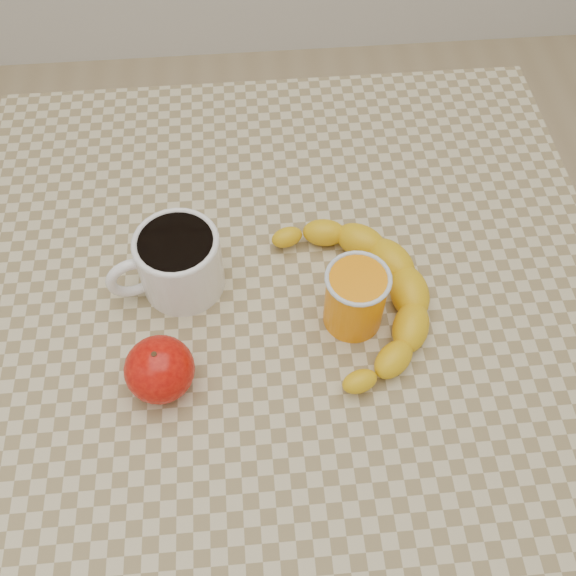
{
  "coord_description": "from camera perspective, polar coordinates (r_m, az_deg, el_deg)",
  "views": [
    {
      "loc": [
        -0.04,
        -0.41,
        1.4
      ],
      "look_at": [
        0.0,
        0.0,
        0.77
      ],
      "focal_mm": 40.0,
      "sensor_mm": 36.0,
      "label": 1
    }
  ],
  "objects": [
    {
      "name": "coffee_mug",
      "position": [
        0.75,
        -9.82,
        2.37
      ],
      "size": [
        0.15,
        0.12,
        0.08
      ],
      "color": "white",
      "rests_on": "table"
    },
    {
      "name": "banana",
      "position": [
        0.75,
        6.18,
        -0.61
      ],
      "size": [
        0.26,
        0.33,
        0.05
      ],
      "primitive_type": null,
      "rotation": [
        0.0,
        0.0,
        0.12
      ],
      "color": "gold",
      "rests_on": "table"
    },
    {
      "name": "orange_juice_glass",
      "position": [
        0.72,
        6.0,
        -0.86
      ],
      "size": [
        0.07,
        0.07,
        0.08
      ],
      "color": "orange",
      "rests_on": "table"
    },
    {
      "name": "ground",
      "position": [
        1.46,
        -0.0,
        -17.03
      ],
      "size": [
        3.0,
        3.0,
        0.0
      ],
      "primitive_type": "plane",
      "color": "tan",
      "rests_on": "ground"
    },
    {
      "name": "table",
      "position": [
        0.84,
        -0.0,
        -3.99
      ],
      "size": [
        0.8,
        0.8,
        0.75
      ],
      "color": "#C0B288",
      "rests_on": "ground"
    },
    {
      "name": "apple",
      "position": [
        0.7,
        -11.34,
        -7.1
      ],
      "size": [
        0.09,
        0.09,
        0.07
      ],
      "color": "#950604",
      "rests_on": "table"
    }
  ]
}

